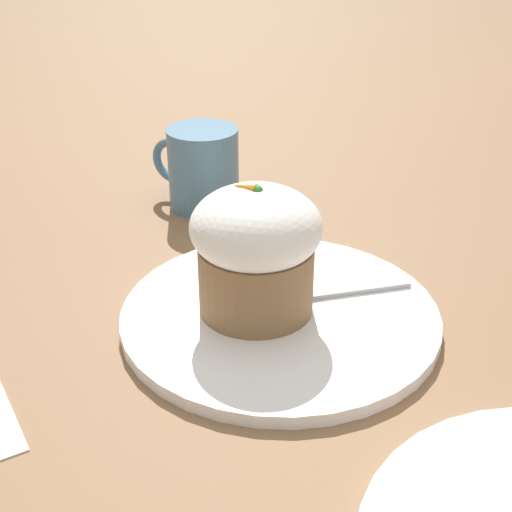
% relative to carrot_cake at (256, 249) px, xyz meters
% --- Properties ---
extents(ground_plane, '(4.00, 4.00, 0.00)m').
position_rel_carrot_cake_xyz_m(ground_plane, '(-0.02, -0.01, -0.07)').
color(ground_plane, '#846042').
extents(dessert_plate, '(0.26, 0.26, 0.01)m').
position_rel_carrot_cake_xyz_m(dessert_plate, '(-0.02, -0.01, -0.06)').
color(dessert_plate, white).
rests_on(dessert_plate, ground_plane).
extents(carrot_cake, '(0.10, 0.10, 0.11)m').
position_rel_carrot_cake_xyz_m(carrot_cake, '(0.00, 0.00, 0.00)').
color(carrot_cake, olive).
rests_on(carrot_cake, dessert_plate).
extents(spoon, '(0.11, 0.11, 0.01)m').
position_rel_carrot_cake_xyz_m(spoon, '(-0.03, -0.03, -0.05)').
color(spoon, '#B7B7BC').
rests_on(spoon, dessert_plate).
extents(coffee_cup, '(0.10, 0.08, 0.09)m').
position_rel_carrot_cake_xyz_m(coffee_cup, '(0.17, -0.16, -0.02)').
color(coffee_cup, teal).
rests_on(coffee_cup, ground_plane).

